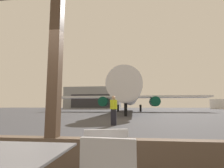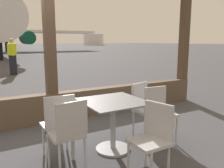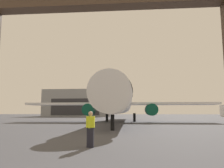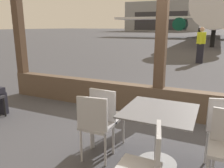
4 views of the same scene
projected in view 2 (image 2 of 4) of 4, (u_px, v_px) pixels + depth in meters
window_frame at (50, 58)px, 4.58m from camera, size 7.49×0.24×3.54m
dining_table at (113, 119)px, 3.47m from camera, size 0.88×0.88×0.76m
cafe_chair_window_left at (59, 121)px, 3.14m from camera, size 0.41×0.41×0.93m
cafe_chair_window_right at (159, 109)px, 3.76m from camera, size 0.42×0.42×0.89m
cafe_chair_aisle_left at (153, 134)px, 2.80m from camera, size 0.46×0.46×0.90m
cafe_chair_aisle_right at (144, 105)px, 4.05m from camera, size 0.47×0.47×0.91m
cafe_chair_side_extra at (69, 130)px, 2.85m from camera, size 0.43×0.43×0.93m
ground_crew_worker at (12, 56)px, 11.18m from camera, size 0.40×0.57×1.74m
fuel_storage_tank at (94, 40)px, 90.67m from camera, size 7.64×7.64×4.15m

